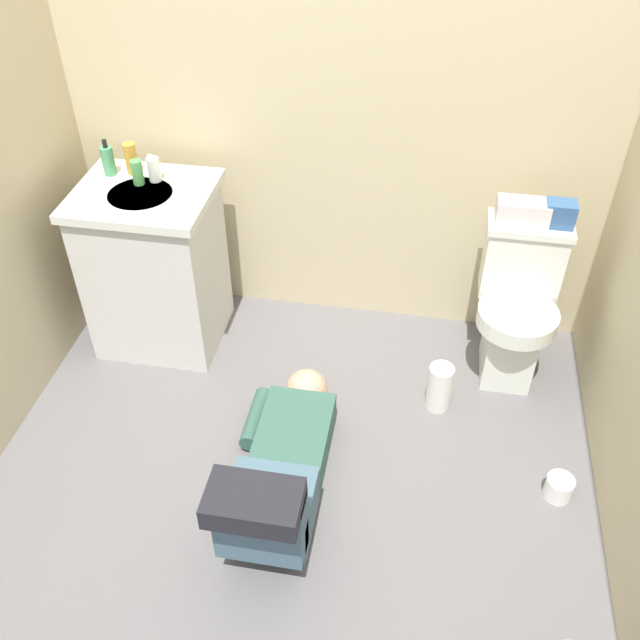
% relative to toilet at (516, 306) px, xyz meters
% --- Properties ---
extents(ground_plane, '(2.96, 3.14, 0.04)m').
position_rel_toilet_xyz_m(ground_plane, '(-0.87, -0.77, -0.39)').
color(ground_plane, '#625F61').
extents(wall_back, '(2.62, 0.08, 2.40)m').
position_rel_toilet_xyz_m(wall_back, '(-0.87, 0.34, 0.83)').
color(wall_back, beige).
rests_on(wall_back, ground_plane).
extents(toilet, '(0.36, 0.46, 0.75)m').
position_rel_toilet_xyz_m(toilet, '(0.00, 0.00, 0.00)').
color(toilet, silver).
rests_on(toilet, ground_plane).
extents(vanity_cabinet, '(0.60, 0.52, 0.82)m').
position_rel_toilet_xyz_m(vanity_cabinet, '(-1.67, -0.06, 0.05)').
color(vanity_cabinet, silver).
rests_on(vanity_cabinet, ground_plane).
extents(faucet, '(0.02, 0.02, 0.10)m').
position_rel_toilet_xyz_m(faucet, '(-1.67, 0.08, 0.50)').
color(faucet, silver).
rests_on(faucet, vanity_cabinet).
extents(person_plumber, '(0.39, 1.06, 0.52)m').
position_rel_toilet_xyz_m(person_plumber, '(-0.89, -0.93, -0.19)').
color(person_plumber, '#33594C').
rests_on(person_plumber, ground_plane).
extents(tissue_box, '(0.22, 0.11, 0.10)m').
position_rel_toilet_xyz_m(tissue_box, '(-0.05, 0.09, 0.43)').
color(tissue_box, silver).
rests_on(tissue_box, toilet).
extents(toiletry_bag, '(0.12, 0.09, 0.11)m').
position_rel_toilet_xyz_m(toiletry_bag, '(0.10, 0.09, 0.44)').
color(toiletry_bag, '#33598C').
rests_on(toiletry_bag, toilet).
extents(soap_dispenser, '(0.06, 0.06, 0.17)m').
position_rel_toilet_xyz_m(soap_dispenser, '(-1.86, 0.06, 0.52)').
color(soap_dispenser, '#4A9563').
rests_on(soap_dispenser, vanity_cabinet).
extents(bottle_amber, '(0.05, 0.05, 0.14)m').
position_rel_toilet_xyz_m(bottle_amber, '(-1.76, 0.09, 0.52)').
color(bottle_amber, gold).
rests_on(bottle_amber, vanity_cabinet).
extents(bottle_green, '(0.05, 0.05, 0.11)m').
position_rel_toilet_xyz_m(bottle_green, '(-1.70, 0.00, 0.51)').
color(bottle_green, '#50A053').
rests_on(bottle_green, vanity_cabinet).
extents(bottle_white, '(0.05, 0.05, 0.11)m').
position_rel_toilet_xyz_m(bottle_white, '(-1.64, 0.04, 0.51)').
color(bottle_white, silver).
rests_on(bottle_white, vanity_cabinet).
extents(paper_towel_roll, '(0.11, 0.11, 0.23)m').
position_rel_toilet_xyz_m(paper_towel_roll, '(-0.30, -0.32, -0.25)').
color(paper_towel_roll, white).
rests_on(paper_towel_roll, ground_plane).
extents(toilet_paper_roll, '(0.11, 0.11, 0.10)m').
position_rel_toilet_xyz_m(toilet_paper_roll, '(0.20, -0.73, -0.32)').
color(toilet_paper_roll, white).
rests_on(toilet_paper_roll, ground_plane).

